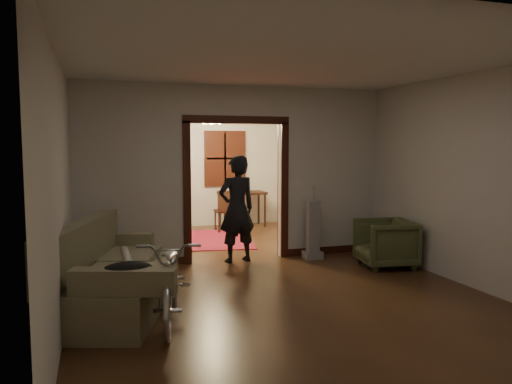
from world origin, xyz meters
name	(u,v)px	position (x,y,z in m)	size (l,w,h in m)	color
floor	(250,270)	(0.00, 0.00, 0.00)	(5.00, 8.50, 0.01)	#321D10
ceiling	(250,80)	(0.00, 0.00, 2.80)	(5.00, 8.50, 0.01)	white
wall_back	(195,165)	(0.00, 4.25, 1.40)	(5.00, 0.02, 2.80)	beige
wall_left	(68,180)	(-2.50, 0.00, 1.40)	(0.02, 8.50, 2.80)	beige
wall_right	(397,174)	(2.50, 0.00, 1.40)	(0.02, 8.50, 2.80)	beige
partition_wall	(236,174)	(0.00, 0.75, 1.40)	(5.00, 0.14, 2.80)	beige
door_casing	(236,192)	(0.00, 0.75, 1.10)	(1.74, 0.20, 2.32)	black
far_window	(225,158)	(0.70, 4.21, 1.55)	(0.98, 0.06, 1.28)	black
chandelier	(211,119)	(0.00, 2.50, 2.35)	(0.24, 0.24, 0.24)	#FFE0A5
light_switch	(298,182)	(1.05, 0.68, 1.25)	(0.08, 0.01, 0.12)	silver
sofa	(119,265)	(-1.94, -1.23, 0.51)	(0.99, 2.20, 1.01)	#656243
rolled_paper	(126,257)	(-1.84, -0.93, 0.53)	(0.10, 0.10, 0.84)	beige
jacket	(128,269)	(-1.89, -2.14, 0.68)	(0.47, 0.35, 0.14)	black
bicycle	(172,278)	(-1.42, -1.78, 0.46)	(0.61, 1.76, 0.92)	silver
armchair	(385,243)	(2.04, -0.44, 0.37)	(0.78, 0.80, 0.73)	#464D2B
vacuum	(313,230)	(1.20, 0.40, 0.48)	(0.29, 0.23, 0.96)	gray
person	(237,209)	(-0.04, 0.58, 0.85)	(0.62, 0.41, 1.70)	black
oriental_rug	(209,239)	(-0.06, 2.52, 0.01)	(1.61, 2.11, 0.02)	maroon
locker	(133,192)	(-1.41, 3.87, 0.86)	(0.86, 0.48, 1.72)	#2A3721
globe	(132,141)	(-1.41, 3.87, 1.94)	(0.26, 0.26, 0.26)	#1E5972
desk	(242,209)	(1.02, 3.90, 0.39)	(1.05, 0.59, 0.78)	black
desk_chair	(225,211)	(0.47, 3.35, 0.45)	(0.40, 0.40, 0.90)	black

